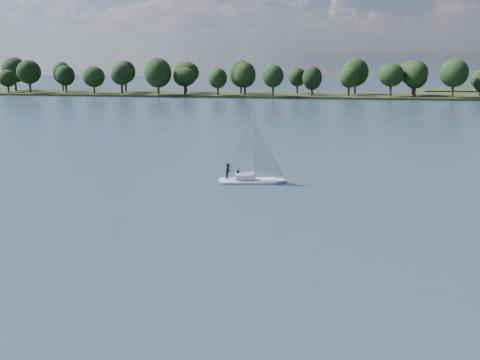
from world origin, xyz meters
name	(u,v)px	position (x,y,z in m)	size (l,w,h in m)	color
ground	(296,130)	(0.00, 100.00, 0.00)	(700.00, 700.00, 0.00)	#233342
far_shore	(313,96)	(0.00, 212.00, 0.00)	(660.00, 40.00, 1.50)	black
sailboat	(248,161)	(-2.73, 48.89, 2.73)	(7.70, 3.53, 9.79)	silver
treeline	(302,76)	(-4.24, 207.56, 8.09)	(562.82, 73.37, 17.65)	black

